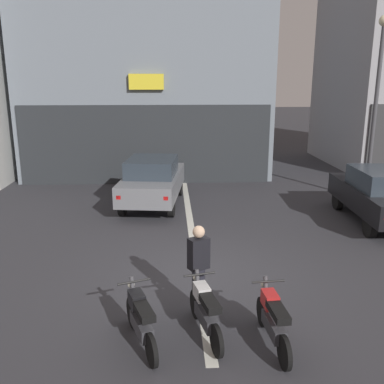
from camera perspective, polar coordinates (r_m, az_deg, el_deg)
The scene contains 10 objects.
ground_plane at distance 9.42m, azimuth 0.90°, elevation -11.41°, with size 120.00×120.00×0.00m, color #333338.
lane_centre_line at distance 15.03m, azimuth -0.67°, elevation -1.27°, with size 0.20×18.00×0.01m, color silver.
building_mid_block at distance 21.01m, azimuth -5.94°, elevation 17.56°, with size 10.53×7.54×10.44m.
car_grey_crossing_near at distance 14.47m, azimuth -5.28°, elevation 1.65°, with size 2.25×4.29×1.64m.
car_black_parked_kerbside at distance 13.80m, azimuth 23.95°, elevation -0.23°, with size 1.96×4.18×1.64m.
street_lamp at distance 16.04m, azimuth 23.57°, elevation 12.39°, with size 0.36×0.36×6.21m.
motorcycle_black_row_leftmost at distance 7.14m, azimuth -6.94°, elevation -16.51°, with size 0.69×1.60×0.98m.
motorcycle_white_row_left_mid at distance 7.32m, azimuth 1.77°, elevation -15.56°, with size 0.57×1.64×0.98m.
motorcycle_red_row_centre at distance 7.20m, azimuth 10.79°, elevation -16.41°, with size 0.55×1.67×0.98m.
person_by_motorcycles at distance 7.81m, azimuth 0.88°, elevation -10.22°, with size 0.42×0.36×1.67m.
Camera 1 is at (-0.60, -8.43, 4.15)m, focal length 39.78 mm.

